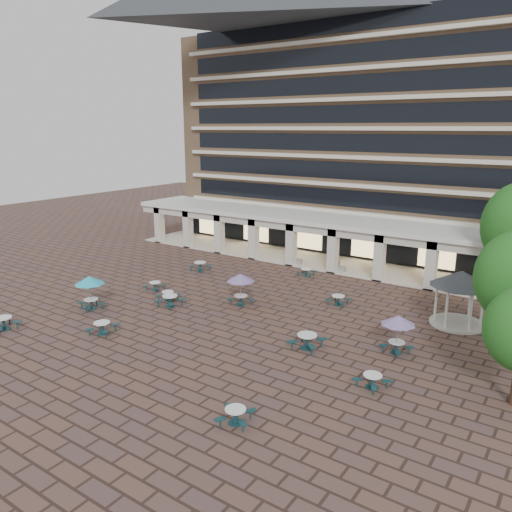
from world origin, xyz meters
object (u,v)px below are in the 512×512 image
(planter_left, at_px, (294,258))
(planter_right, at_px, (337,265))
(picnic_table_2, at_px, (236,415))
(picnic_table_0, at_px, (3,322))
(picnic_table_1, at_px, (102,327))
(gazebo, at_px, (461,285))

(planter_left, distance_m, planter_right, 4.40)
(planter_right, bearing_deg, picnic_table_2, -74.61)
(picnic_table_0, distance_m, picnic_table_1, 6.47)
(gazebo, relative_size, planter_right, 2.56)
(picnic_table_1, xyz_separation_m, picnic_table_2, (12.58, -3.07, -0.03))
(planter_left, bearing_deg, picnic_table_2, -65.33)
(gazebo, bearing_deg, picnic_table_1, -141.76)
(picnic_table_1, bearing_deg, picnic_table_2, -33.09)
(picnic_table_0, relative_size, picnic_table_2, 1.06)
(picnic_table_0, bearing_deg, gazebo, 43.29)
(picnic_table_1, distance_m, gazebo, 22.70)
(picnic_table_0, bearing_deg, planter_right, 71.17)
(planter_right, bearing_deg, picnic_table_1, -106.08)
(picnic_table_0, xyz_separation_m, gazebo, (23.44, 17.06, 2.22))
(planter_right, bearing_deg, planter_left, -180.00)
(picnic_table_0, xyz_separation_m, planter_left, (7.30, 23.90, 0.11))
(picnic_table_2, distance_m, planter_right, 24.79)
(picnic_table_0, xyz_separation_m, planter_right, (11.70, 23.90, 0.09))
(picnic_table_0, relative_size, gazebo, 0.51)
(gazebo, bearing_deg, picnic_table_2, -106.85)
(picnic_table_1, distance_m, planter_left, 20.89)
(picnic_table_0, relative_size, picnic_table_1, 0.97)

